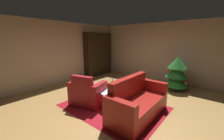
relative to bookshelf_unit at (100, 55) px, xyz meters
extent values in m
plane|color=#A07743|center=(2.94, -2.18, -1.06)|extent=(7.61, 7.61, 0.00)
cube|color=tan|center=(2.94, 1.02, 0.25)|extent=(6.41, 0.06, 2.61)
cube|color=tan|center=(-0.23, -2.18, 0.25)|extent=(0.06, 6.46, 2.61)
cube|color=maroon|center=(2.92, -2.41, -1.05)|extent=(2.71, 2.02, 0.01)
cube|color=black|center=(0.14, -0.11, 0.04)|extent=(0.03, 1.64, 2.19)
cube|color=black|center=(-0.01, 0.70, 0.04)|extent=(0.34, 0.03, 2.19)
cube|color=black|center=(-0.01, -0.92, 0.04)|extent=(0.34, 0.02, 2.19)
cube|color=black|center=(-0.01, -0.11, -1.04)|extent=(0.31, 1.59, 0.03)
cube|color=black|center=(-0.01, -0.11, -0.61)|extent=(0.31, 1.59, 0.03)
cube|color=black|center=(-0.01, -0.11, -0.18)|extent=(0.31, 1.59, 0.02)
cube|color=black|center=(-0.01, -0.11, 0.26)|extent=(0.31, 1.59, 0.02)
cube|color=black|center=(-0.01, -0.11, 0.69)|extent=(0.31, 1.59, 0.02)
cube|color=black|center=(-0.01, -0.11, 1.12)|extent=(0.31, 1.59, 0.03)
cube|color=black|center=(-0.14, -0.11, 0.18)|extent=(0.05, 1.07, 0.69)
cube|color=black|center=(-0.11, -0.11, 0.18)|extent=(0.03, 1.10, 0.72)
cube|color=orange|center=(-0.06, 0.65, -0.87)|extent=(0.23, 0.03, 0.33)
cube|color=red|center=(-0.05, 0.61, -0.89)|extent=(0.24, 0.04, 0.27)
cube|color=#194595|center=(-0.07, 0.56, -0.87)|extent=(0.21, 0.03, 0.33)
cube|color=#2B7233|center=(-0.07, 0.51, -0.90)|extent=(0.20, 0.04, 0.26)
cube|color=#14558F|center=(-0.08, 0.46, -0.87)|extent=(0.19, 0.04, 0.33)
cube|color=#844FA4|center=(-0.08, 0.41, -0.86)|extent=(0.18, 0.03, 0.35)
cube|color=#0F6F91|center=(-0.09, 0.37, -0.89)|extent=(0.17, 0.05, 0.29)
cube|color=#4D3920|center=(-0.07, 0.31, -0.85)|extent=(0.20, 0.04, 0.36)
cube|color=yellow|center=(-0.05, 0.28, -0.87)|extent=(0.24, 0.03, 0.33)
cube|color=orange|center=(-0.07, 0.62, -0.43)|extent=(0.20, 0.04, 0.33)
cube|color=#3F3B33|center=(-0.09, 0.57, -0.42)|extent=(0.17, 0.04, 0.35)
cube|color=#40342D|center=(-0.05, 0.52, -0.48)|extent=(0.25, 0.05, 0.24)
cube|color=#245699|center=(-0.09, 0.47, -0.46)|extent=(0.16, 0.03, 0.28)
cube|color=#143A96|center=(-0.09, 0.43, -0.48)|extent=(0.16, 0.03, 0.24)
cube|color=#0D697E|center=(-0.07, 0.39, -0.42)|extent=(0.20, 0.04, 0.37)
cube|color=#A89A90|center=(-0.05, 0.34, -0.42)|extent=(0.24, 0.05, 0.36)
cube|color=gold|center=(-0.06, 0.28, -0.46)|extent=(0.22, 0.04, 0.27)
cube|color=#123E9A|center=(-0.06, 0.23, -0.46)|extent=(0.24, 0.05, 0.29)
cube|color=#BF3C22|center=(-0.06, 0.65, 0.85)|extent=(0.23, 0.04, 0.29)
cube|color=red|center=(-0.08, 0.61, 0.84)|extent=(0.19, 0.03, 0.27)
cube|color=#19648F|center=(-0.05, 0.57, 0.84)|extent=(0.24, 0.04, 0.29)
cube|color=#2F8C31|center=(-0.10, 0.52, 0.86)|extent=(0.16, 0.05, 0.31)
cube|color=gold|center=(-0.06, 0.47, 0.81)|extent=(0.22, 0.04, 0.23)
cube|color=orange|center=(-0.05, 0.42, 0.81)|extent=(0.25, 0.04, 0.23)
cube|color=maroon|center=(2.24, -2.75, -0.85)|extent=(0.78, 0.79, 0.41)
cube|color=maroon|center=(2.30, -3.00, -0.40)|extent=(0.65, 0.30, 0.51)
cube|color=maroon|center=(2.62, -2.65, -0.71)|extent=(0.32, 0.67, 0.69)
cube|color=maroon|center=(1.85, -2.85, -0.71)|extent=(0.32, 0.67, 0.69)
ellipsoid|color=gray|center=(2.19, -2.70, -0.56)|extent=(0.32, 0.25, 0.18)
sphere|color=gray|center=(2.21, -2.56, -0.51)|extent=(0.13, 0.13, 0.13)
cube|color=maroon|center=(3.72, -2.39, -0.84)|extent=(0.78, 1.48, 0.43)
cube|color=maroon|center=(3.42, -2.39, -0.36)|extent=(0.18, 1.47, 0.54)
cube|color=maroon|center=(3.72, -3.21, -0.70)|extent=(0.77, 0.18, 0.72)
cube|color=maroon|center=(3.71, -1.57, -0.70)|extent=(0.77, 0.18, 0.72)
cylinder|color=black|center=(3.11, -2.44, -0.84)|extent=(0.04, 0.04, 0.44)
cylinder|color=black|center=(2.80, -2.28, -0.84)|extent=(0.04, 0.04, 0.44)
cylinder|color=black|center=(2.83, -2.61, -0.84)|extent=(0.04, 0.04, 0.44)
cylinder|color=silver|center=(2.92, -2.43, -0.61)|extent=(0.70, 0.70, 0.02)
cube|color=gold|center=(2.96, -2.47, -0.59)|extent=(0.21, 0.17, 0.02)
cube|color=gray|center=(2.96, -2.46, -0.57)|extent=(0.15, 0.11, 0.02)
cube|color=#9F9188|center=(2.97, -2.45, -0.55)|extent=(0.21, 0.18, 0.03)
cube|color=#B43832|center=(2.97, -2.47, -0.52)|extent=(0.22, 0.18, 0.02)
cylinder|color=#1E5022|center=(2.78, -2.30, -0.49)|extent=(0.06, 0.06, 0.23)
cylinder|color=#1E5022|center=(2.78, -2.30, -0.33)|extent=(0.03, 0.03, 0.08)
cylinder|color=brown|center=(3.86, 0.18, -0.98)|extent=(0.08, 0.08, 0.15)
cone|color=#226B27|center=(3.86, 0.18, -0.68)|extent=(0.88, 0.88, 0.45)
cone|color=#226B27|center=(3.86, 0.18, -0.35)|extent=(0.78, 0.78, 0.45)
cone|color=#226B27|center=(3.86, 0.18, -0.01)|extent=(0.69, 0.69, 0.45)
sphere|color=blue|center=(4.13, 0.15, 0.05)|extent=(0.07, 0.07, 0.07)
sphere|color=yellow|center=(3.71, 0.50, -0.79)|extent=(0.06, 0.06, 0.06)
sphere|color=yellow|center=(4.21, 0.16, -0.76)|extent=(0.07, 0.07, 0.07)
sphere|color=blue|center=(3.52, 0.06, -0.72)|extent=(0.06, 0.06, 0.06)
sphere|color=blue|center=(4.05, -0.07, -0.28)|extent=(0.05, 0.05, 0.05)
sphere|color=red|center=(3.54, 0.17, -0.34)|extent=(0.08, 0.08, 0.08)
camera|label=1|loc=(5.19, -5.20, 0.81)|focal=22.10mm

